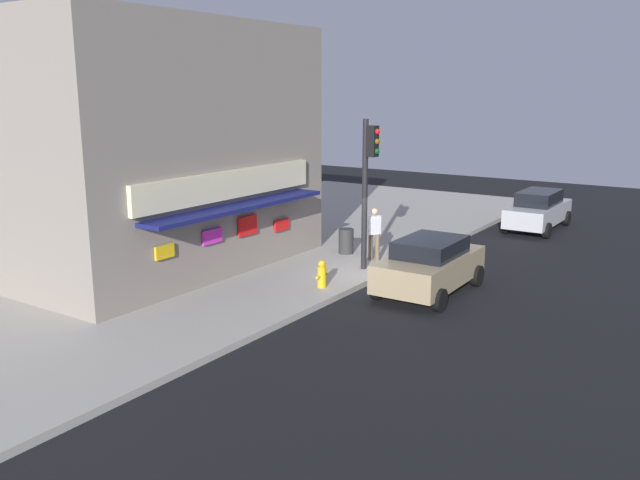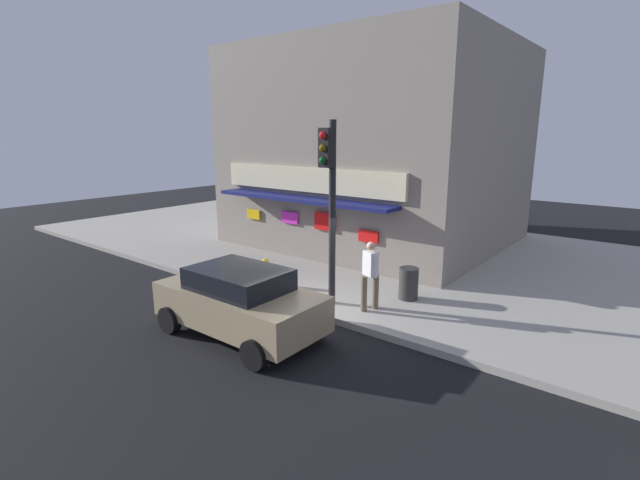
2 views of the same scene
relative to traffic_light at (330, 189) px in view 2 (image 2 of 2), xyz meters
name	(u,v)px [view 2 (image 2 of 2)]	position (x,y,z in m)	size (l,w,h in m)	color
ground_plane	(304,315)	(-0.32, -0.68, -3.24)	(51.73, 51.73, 0.00)	black
sidewalk	(421,258)	(-0.32, 6.03, -3.15)	(34.49, 13.42, 0.17)	#A39E93
corner_building	(378,147)	(-3.17, 7.47, 0.78)	(10.03, 9.89, 7.70)	gray
traffic_light	(330,189)	(0.00, 0.00, 0.00)	(0.32, 0.58, 4.77)	black
fire_hydrant	(266,272)	(-2.47, 0.09, -2.68)	(0.51, 0.27, 0.81)	gold
trash_can	(408,283)	(1.45, 1.67, -2.63)	(0.53, 0.53, 0.88)	#2D2D2D
pedestrian	(370,273)	(1.05, 0.33, -2.08)	(0.52, 0.54, 1.80)	brown
parked_car_tan	(240,301)	(-0.70, -2.51, -2.40)	(4.09, 2.14, 1.62)	#9E8966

